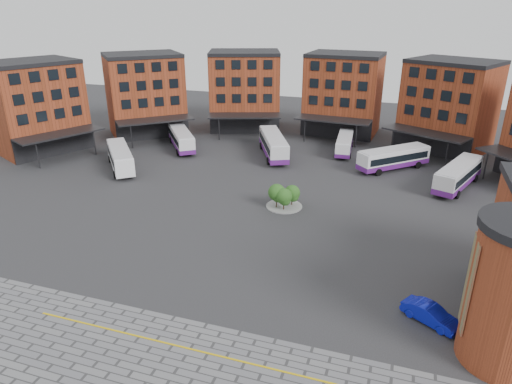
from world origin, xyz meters
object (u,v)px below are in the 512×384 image
(bus_a, at_px, (120,156))
(bus_c, at_px, (273,145))
(tree_island, at_px, (284,196))
(bus_f, at_px, (458,175))
(bus_d, at_px, (345,143))
(bus_e, at_px, (394,158))
(bus_b, at_px, (181,138))
(blue_car, at_px, (431,314))

(bus_a, bearing_deg, bus_c, -7.04)
(tree_island, distance_m, bus_f, 24.48)
(bus_d, bearing_deg, bus_e, -41.60)
(bus_b, distance_m, bus_d, 27.31)
(bus_d, relative_size, bus_f, 0.85)
(tree_island, distance_m, bus_b, 29.07)
(bus_b, xyz_separation_m, bus_c, (15.95, 0.86, 0.18))
(tree_island, xyz_separation_m, bus_a, (-26.69, 5.95, 0.32))
(bus_a, relative_size, bus_b, 0.98)
(bus_b, distance_m, bus_c, 15.97)
(bus_c, relative_size, blue_car, 2.82)
(tree_island, relative_size, bus_b, 0.41)
(bus_d, height_order, blue_car, bus_d)
(bus_a, distance_m, bus_b, 12.70)
(bus_b, height_order, bus_c, bus_c)
(tree_island, relative_size, bus_f, 0.37)
(bus_b, xyz_separation_m, bus_f, (43.10, -4.36, 0.06))
(bus_c, bearing_deg, bus_f, -36.25)
(bus_b, height_order, bus_d, bus_b)
(bus_a, distance_m, bus_f, 47.62)
(bus_a, height_order, blue_car, bus_a)
(bus_f, bearing_deg, blue_car, -75.69)
(bus_b, relative_size, bus_e, 1.05)
(blue_car, bearing_deg, bus_a, 93.20)
(tree_island, relative_size, bus_c, 0.35)
(blue_car, bearing_deg, tree_island, 75.09)
(blue_car, bearing_deg, bus_c, 64.15)
(tree_island, xyz_separation_m, bus_e, (11.78, 18.42, 0.14))
(bus_c, xyz_separation_m, bus_e, (18.64, -0.48, -0.16))
(bus_b, bearing_deg, bus_d, -22.87)
(bus_b, bearing_deg, bus_f, -42.49)
(bus_a, relative_size, bus_f, 0.88)
(tree_island, xyz_separation_m, bus_d, (3.71, 24.57, -0.08))
(bus_c, relative_size, bus_d, 1.23)
(bus_a, distance_m, bus_c, 23.69)
(bus_a, xyz_separation_m, bus_f, (46.99, 7.73, -0.13))
(tree_island, relative_size, bus_a, 0.42)
(bus_f, bearing_deg, bus_a, -148.98)
(bus_c, distance_m, bus_d, 12.00)
(tree_island, height_order, blue_car, tree_island)
(bus_a, bearing_deg, blue_car, -68.30)
(bus_d, distance_m, bus_e, 10.15)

